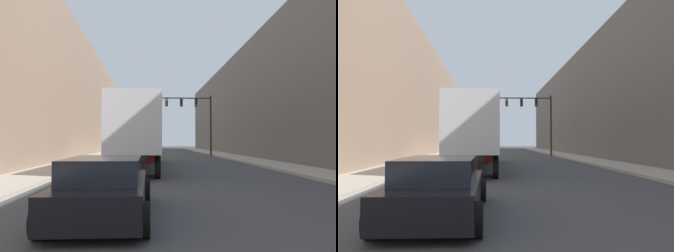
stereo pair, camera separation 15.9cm
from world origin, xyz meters
TOP-DOWN VIEW (x-y plane):
  - sidewalk_right at (6.96, 30.00)m, footprint 2.64×80.00m
  - sidewalk_left at (-6.96, 30.00)m, footprint 2.64×80.00m
  - building_right at (11.28, 30.00)m, footprint 6.00×80.00m
  - building_left at (-11.28, 30.00)m, footprint 6.00×80.00m
  - semi_truck at (-2.23, 21.24)m, footprint 2.51×14.31m
  - sedan_car at (-2.49, 7.98)m, footprint 2.03×4.74m
  - traffic_signal_gantry at (3.71, 37.45)m, footprint 6.84×0.35m

SIDE VIEW (x-z plane):
  - sidewalk_right at x=6.96m, z-range 0.00..0.15m
  - sidewalk_left at x=-6.96m, z-range 0.00..0.15m
  - sedan_car at x=-2.49m, z-range -0.02..1.31m
  - semi_truck at x=-2.23m, z-range 0.26..4.18m
  - traffic_signal_gantry at x=3.71m, z-range 1.47..8.33m
  - building_right at x=11.28m, z-range 0.00..11.70m
  - building_left at x=-11.28m, z-range 0.00..12.83m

